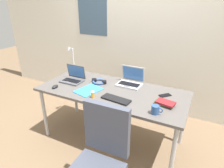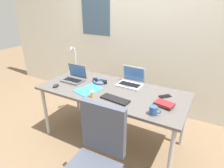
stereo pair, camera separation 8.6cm
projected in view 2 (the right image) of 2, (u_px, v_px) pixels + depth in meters
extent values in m
plane|color=#7A6047|center=(112.00, 139.00, 2.67)|extent=(12.00, 12.00, 0.00)
cube|color=silver|center=(147.00, 31.00, 3.02)|extent=(6.00, 0.12, 2.60)
cube|color=#3F5972|center=(95.00, 12.00, 3.27)|extent=(0.56, 0.01, 0.76)
cube|color=#595451|center=(112.00, 91.00, 2.38)|extent=(1.80, 0.80, 0.03)
cylinder|color=#B2B5BA|center=(46.00, 112.00, 2.63)|extent=(0.04, 0.04, 0.71)
cylinder|color=#B2B5BA|center=(170.00, 158.00, 1.88)|extent=(0.04, 0.04, 0.71)
cylinder|color=#B2B5BA|center=(77.00, 92.00, 3.18)|extent=(0.04, 0.04, 0.71)
cylinder|color=#B2B5BA|center=(184.00, 122.00, 2.42)|extent=(0.04, 0.04, 0.71)
cylinder|color=silver|center=(76.00, 71.00, 2.97)|extent=(0.12, 0.12, 0.02)
cylinder|color=silver|center=(75.00, 60.00, 2.90)|extent=(0.02, 0.02, 0.34)
cylinder|color=silver|center=(73.00, 49.00, 2.80)|extent=(0.01, 0.08, 0.01)
cone|color=silver|center=(71.00, 49.00, 2.77)|extent=(0.07, 0.09, 0.09)
cube|color=#515459|center=(73.00, 81.00, 2.61)|extent=(0.28, 0.19, 0.02)
cube|color=black|center=(73.00, 80.00, 2.61)|extent=(0.25, 0.11, 0.00)
cube|color=#595B60|center=(70.00, 81.00, 2.56)|extent=(0.08, 0.04, 0.00)
cube|color=#515459|center=(77.00, 71.00, 2.66)|extent=(0.28, 0.04, 0.19)
cube|color=#3F72BF|center=(77.00, 71.00, 2.65)|extent=(0.25, 0.03, 0.16)
cube|color=#B7BABC|center=(129.00, 85.00, 2.48)|extent=(0.31, 0.22, 0.02)
cube|color=black|center=(130.00, 84.00, 2.48)|extent=(0.27, 0.12, 0.00)
cube|color=#595B60|center=(127.00, 86.00, 2.42)|extent=(0.09, 0.05, 0.00)
cube|color=#B7BABC|center=(134.00, 74.00, 2.53)|extent=(0.31, 0.05, 0.21)
cube|color=#3F72BF|center=(134.00, 74.00, 2.53)|extent=(0.28, 0.04, 0.17)
cube|color=black|center=(115.00, 99.00, 2.13)|extent=(0.34, 0.16, 0.02)
ellipsoid|color=black|center=(56.00, 86.00, 2.45)|extent=(0.06, 0.10, 0.03)
cube|color=black|center=(165.00, 96.00, 2.21)|extent=(0.14, 0.14, 0.01)
torus|color=#335999|center=(100.00, 81.00, 2.58)|extent=(0.18, 0.18, 0.03)
cylinder|color=black|center=(95.00, 80.00, 2.61)|extent=(0.06, 0.06, 0.04)
cylinder|color=black|center=(105.00, 82.00, 2.54)|extent=(0.06, 0.06, 0.04)
cylinder|color=gold|center=(92.00, 95.00, 2.19)|extent=(0.04, 0.04, 0.06)
cylinder|color=white|center=(92.00, 92.00, 2.17)|extent=(0.04, 0.04, 0.01)
cube|color=#336638|center=(163.00, 105.00, 2.03)|extent=(0.20, 0.11, 0.02)
cube|color=maroon|center=(164.00, 104.00, 2.00)|extent=(0.21, 0.16, 0.02)
cube|color=#338CC6|center=(89.00, 90.00, 2.37)|extent=(0.30, 0.36, 0.01)
cylinder|color=#2D518C|center=(153.00, 110.00, 1.86)|extent=(0.08, 0.08, 0.09)
torus|color=#2D518C|center=(158.00, 111.00, 1.84)|extent=(0.05, 0.01, 0.05)
cube|color=#474C5B|center=(103.00, 128.00, 1.69)|extent=(0.42, 0.07, 0.48)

